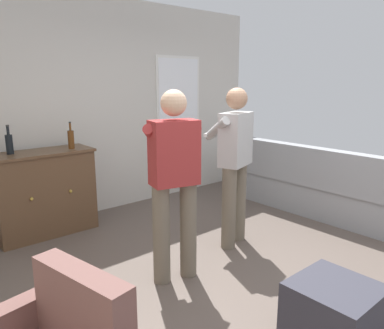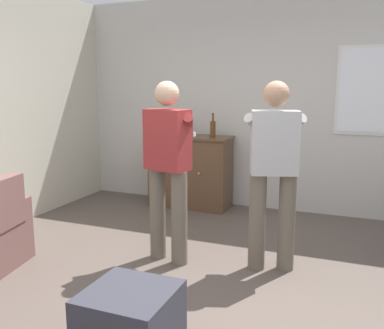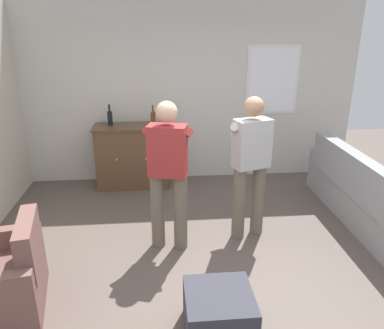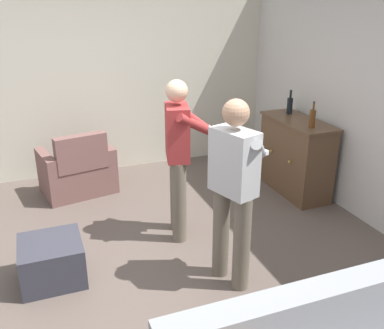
{
  "view_description": "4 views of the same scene",
  "coord_description": "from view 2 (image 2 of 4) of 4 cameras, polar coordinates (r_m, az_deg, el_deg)",
  "views": [
    {
      "loc": [
        -2.35,
        -1.92,
        1.75
      ],
      "look_at": [
        -0.21,
        0.56,
        1.01
      ],
      "focal_mm": 35.0,
      "sensor_mm": 36.0,
      "label": 1
    },
    {
      "loc": [
        1.19,
        -2.96,
        1.65
      ],
      "look_at": [
        -0.14,
        0.33,
        0.98
      ],
      "focal_mm": 40.0,
      "sensor_mm": 36.0,
      "label": 2
    },
    {
      "loc": [
        -0.53,
        -3.2,
        2.4
      ],
      "look_at": [
        -0.2,
        0.49,
        1.0
      ],
      "focal_mm": 35.0,
      "sensor_mm": 36.0,
      "label": 3
    },
    {
      "loc": [
        3.41,
        -0.79,
        2.42
      ],
      "look_at": [
        -0.11,
        0.54,
        0.93
      ],
      "focal_mm": 40.0,
      "sensor_mm": 36.0,
      "label": 4
    }
  ],
  "objects": [
    {
      "name": "person_standing_right",
      "position": [
        3.79,
        10.84,
        -0.36
      ],
      "size": [
        0.53,
        0.52,
        1.68
      ],
      "color": "#6B6051",
      "rests_on": "ground"
    },
    {
      "name": "wall_back_with_window",
      "position": [
        5.75,
        10.38,
        8.01
      ],
      "size": [
        5.2,
        0.15,
        2.8
      ],
      "color": "beige",
      "rests_on": "ground"
    },
    {
      "name": "bottle_wine_green",
      "position": [
        5.88,
        -2.8,
        5.16
      ],
      "size": [
        0.07,
        0.07,
        0.32
      ],
      "color": "black",
      "rests_on": "sideboard_cabinet"
    },
    {
      "name": "ground",
      "position": [
        3.59,
        0.05,
        -16.66
      ],
      "size": [
        10.4,
        10.4,
        0.0
      ],
      "primitive_type": "plane",
      "color": "brown"
    },
    {
      "name": "ottoman",
      "position": [
        2.9,
        -8.24,
        -19.66
      ],
      "size": [
        0.55,
        0.55,
        0.38
      ],
      "primitive_type": "cube",
      "color": "#33333D",
      "rests_on": "ground"
    },
    {
      "name": "sideboard_cabinet",
      "position": [
        5.8,
        -0.23,
        -0.91
      ],
      "size": [
        1.12,
        0.49,
        0.97
      ],
      "color": "brown",
      "rests_on": "ground"
    },
    {
      "name": "bottle_liquor_amber",
      "position": [
        5.55,
        2.8,
        4.79
      ],
      "size": [
        0.07,
        0.07,
        0.31
      ],
      "color": "#593314",
      "rests_on": "sideboard_cabinet"
    },
    {
      "name": "person_standing_left",
      "position": [
        3.92,
        -3.15,
        0.17
      ],
      "size": [
        0.54,
        0.51,
        1.68
      ],
      "color": "#6B6051",
      "rests_on": "ground"
    }
  ]
}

